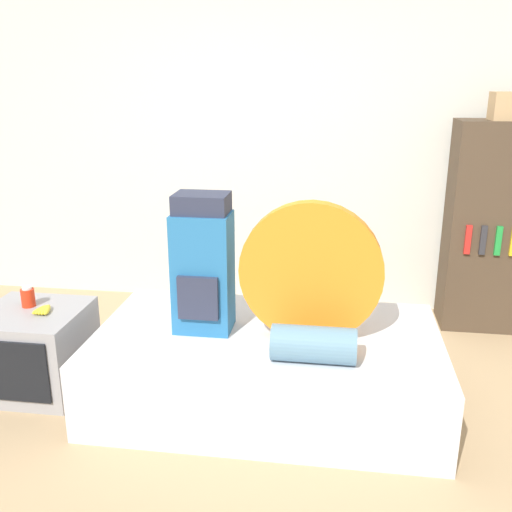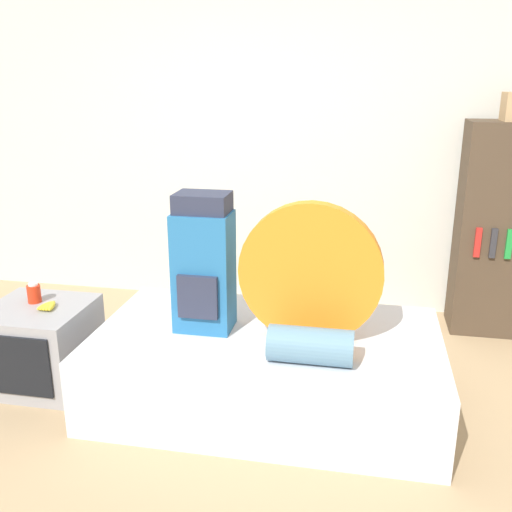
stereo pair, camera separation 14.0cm
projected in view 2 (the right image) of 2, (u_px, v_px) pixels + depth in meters
The scene contains 10 objects.
ground_plane at pixel (216, 448), 2.90m from camera, with size 16.00×16.00×0.00m, color tan.
wall_back at pixel (281, 144), 4.45m from camera, with size 8.00×0.05×2.60m.
bed at pixel (267, 367), 3.26m from camera, with size 1.93×1.11×0.43m.
backpack at pixel (204, 265), 3.16m from camera, with size 0.32×0.27×0.78m.
tent_bag at pixel (310, 273), 3.01m from camera, with size 0.77×0.09×0.77m.
sleeping_roll at pixel (310, 345), 2.84m from camera, with size 0.43×0.19×0.19m.
television at pixel (40, 345), 3.46m from camera, with size 0.58×0.58×0.50m.
canister at pixel (34, 293), 3.45m from camera, with size 0.08×0.08×0.12m.
banana_bunch at pixel (49, 306), 3.37m from camera, with size 0.11×0.14×0.03m.
bookshelf at pixel (504, 230), 4.06m from camera, with size 0.63×0.39×1.52m.
Camera 2 is at (0.67, -2.38, 1.81)m, focal length 40.00 mm.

